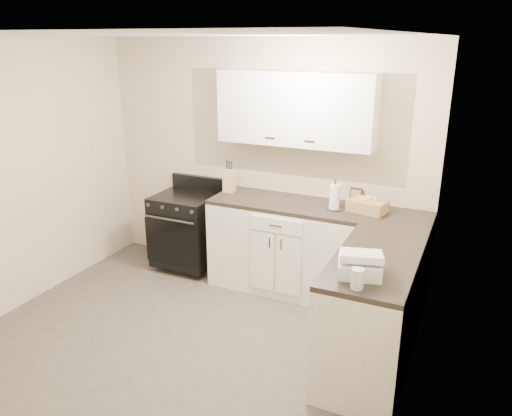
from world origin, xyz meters
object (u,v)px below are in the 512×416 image
at_px(knife_block, 229,180).
at_px(paper_towel, 335,197).
at_px(wicker_basket, 367,206).
at_px(countertop_grill, 360,267).
at_px(stove, 186,230).

bearing_deg(knife_block, paper_towel, -7.49).
bearing_deg(knife_block, wicker_basket, -4.37).
distance_m(knife_block, wicker_basket, 1.47).
relative_size(knife_block, paper_towel, 1.02).
distance_m(paper_towel, countertop_grill, 1.39).
relative_size(stove, wicker_basket, 2.31).
bearing_deg(knife_block, stove, -172.16).
height_order(knife_block, wicker_basket, knife_block).
xyz_separation_m(paper_towel, countertop_grill, (0.55, -1.28, -0.07)).
bearing_deg(countertop_grill, knife_block, 126.45).
height_order(knife_block, paper_towel, knife_block).
height_order(stove, knife_block, knife_block).
bearing_deg(wicker_basket, stove, -178.07).
relative_size(knife_block, wicker_basket, 0.73).
bearing_deg(stove, wicker_basket, 1.93).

